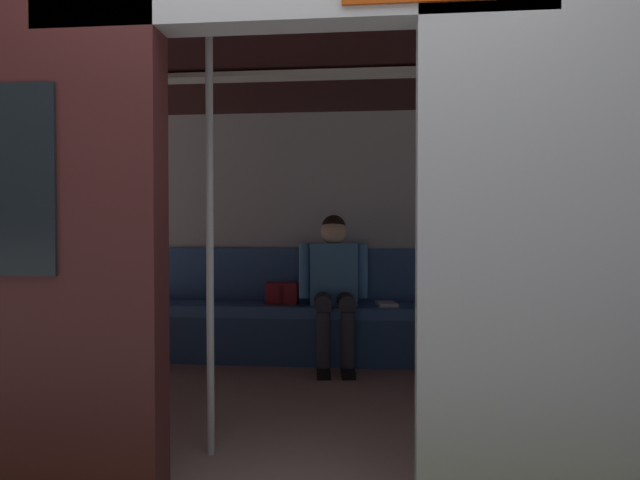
# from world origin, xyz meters

# --- Properties ---
(train_car) EXTENTS (6.40, 2.87, 2.20)m
(train_car) POSITION_xyz_m (0.07, -1.27, 1.48)
(train_car) COLOR silver
(train_car) RESTS_ON ground_plane
(bench_seat) EXTENTS (3.31, 0.44, 0.47)m
(bench_seat) POSITION_xyz_m (0.00, -2.36, 0.36)
(bench_seat) COLOR #38609E
(bench_seat) RESTS_ON ground_plane
(person_seated) EXTENTS (0.55, 0.70, 1.20)m
(person_seated) POSITION_xyz_m (-0.01, -2.31, 0.69)
(person_seated) COLOR #4C8CC6
(person_seated) RESTS_ON ground_plane
(handbag) EXTENTS (0.26, 0.15, 0.17)m
(handbag) POSITION_xyz_m (0.42, -2.42, 0.56)
(handbag) COLOR maroon
(handbag) RESTS_ON bench_seat
(book) EXTENTS (0.19, 0.24, 0.03)m
(book) POSITION_xyz_m (-0.43, -2.38, 0.49)
(book) COLOR silver
(book) RESTS_ON bench_seat
(grab_pole_door) EXTENTS (0.04, 0.04, 2.06)m
(grab_pole_door) POSITION_xyz_m (0.44, -0.46, 1.03)
(grab_pole_door) COLOR silver
(grab_pole_door) RESTS_ON ground_plane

